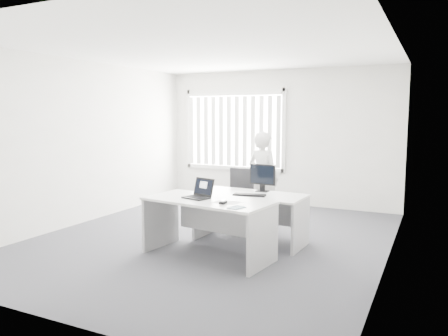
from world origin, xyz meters
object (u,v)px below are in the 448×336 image
at_px(laptop, 196,189).
at_px(desk_far, 250,207).
at_px(desk_near, 208,215).
at_px(person, 263,178).
at_px(monitor, 262,178).
at_px(office_chair, 238,211).

bearing_deg(laptop, desk_far, 81.11).
xyz_separation_m(desk_near, person, (0.03, 1.93, 0.24)).
relative_size(desk_near, monitor, 4.34).
relative_size(office_chair, person, 0.62).
distance_m(desk_near, monitor, 1.22).
bearing_deg(person, office_chair, 75.82).
bearing_deg(office_chair, desk_far, -49.53).
bearing_deg(laptop, person, 99.93).
distance_m(office_chair, laptop, 1.60).
height_order(laptop, monitor, monitor).
bearing_deg(office_chair, person, 63.74).
distance_m(person, laptop, 1.97).
height_order(desk_near, office_chair, office_chair).
bearing_deg(monitor, office_chair, 152.34).
bearing_deg(desk_far, office_chair, 130.72).
relative_size(desk_near, office_chair, 1.80).
distance_m(laptop, monitor, 1.24).
distance_m(desk_near, desk_far, 0.90).
xyz_separation_m(person, monitor, (0.31, -0.82, 0.13)).
xyz_separation_m(laptop, monitor, (0.50, 1.13, 0.03)).
relative_size(person, laptop, 4.80).
bearing_deg(desk_far, desk_near, -102.85).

